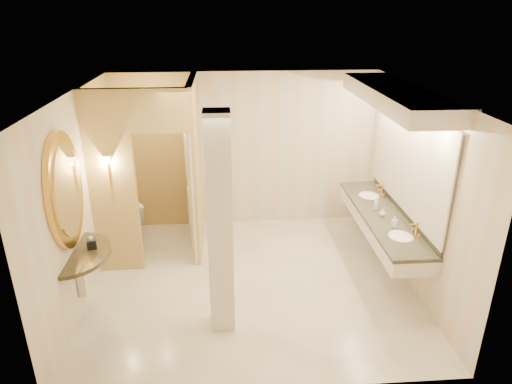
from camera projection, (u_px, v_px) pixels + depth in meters
floor at (252, 282)px, 6.58m from camera, size 4.50×4.50×0.00m
ceiling at (251, 94)px, 5.54m from camera, size 4.50×4.50×0.00m
wall_back at (244, 151)px, 7.90m from camera, size 4.50×0.02×2.70m
wall_front at (265, 280)px, 4.22m from camera, size 4.50×0.02×2.70m
wall_left at (79, 201)px, 5.91m from camera, size 0.02×4.00×2.70m
wall_right at (416, 191)px, 6.21m from camera, size 0.02×4.00×2.70m
toilet_closet at (174, 170)px, 6.87m from camera, size 1.50×1.55×2.70m
wall_sconce at (108, 161)px, 6.18m from camera, size 0.14×0.14×0.42m
vanity at (391, 165)px, 6.37m from camera, size 0.75×2.76×2.09m
console_shelf at (69, 218)px, 5.43m from camera, size 1.09×1.09×1.99m
pillar at (220, 227)px, 5.21m from camera, size 0.29×0.29×2.70m
tissue_box at (92, 244)px, 5.70m from camera, size 0.14×0.14×0.11m
toilet at (129, 220)px, 7.55m from camera, size 0.64×0.86×0.78m
soap_bottle_a at (394, 222)px, 6.25m from camera, size 0.08×0.08×0.15m
soap_bottle_b at (382, 213)px, 6.55m from camera, size 0.11×0.11×0.11m
soap_bottle_c at (376, 203)px, 6.76m from camera, size 0.10×0.10×0.20m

